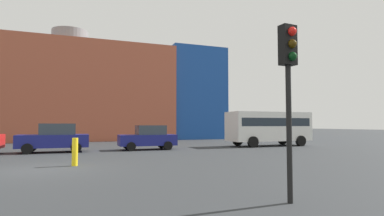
{
  "coord_description": "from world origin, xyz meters",
  "views": [
    {
      "loc": [
        1.21,
        -13.13,
        1.71
      ],
      "look_at": [
        8.21,
        5.6,
        2.8
      ],
      "focal_mm": 28.86,
      "sensor_mm": 36.0,
      "label": 1
    }
  ],
  "objects_px": {
    "white_bus": "(269,126)",
    "bollard_yellow_0": "(75,152)",
    "traffic_light_near_right": "(289,71)",
    "parked_car_2": "(55,138)",
    "parked_car_3": "(148,138)"
  },
  "relations": [
    {
      "from": "white_bus",
      "to": "bollard_yellow_0",
      "type": "bearing_deg",
      "value": 27.0
    },
    {
      "from": "traffic_light_near_right",
      "to": "bollard_yellow_0",
      "type": "xyz_separation_m",
      "value": [
        -4.45,
        8.19,
        -2.32
      ]
    },
    {
      "from": "parked_car_2",
      "to": "bollard_yellow_0",
      "type": "distance_m",
      "value": 7.3
    },
    {
      "from": "parked_car_3",
      "to": "traffic_light_near_right",
      "type": "bearing_deg",
      "value": 89.16
    },
    {
      "from": "white_bus",
      "to": "traffic_light_near_right",
      "type": "distance_m",
      "value": 18.71
    },
    {
      "from": "parked_car_3",
      "to": "parked_car_2",
      "type": "bearing_deg",
      "value": 0.0
    },
    {
      "from": "parked_car_2",
      "to": "bollard_yellow_0",
      "type": "xyz_separation_m",
      "value": [
        1.22,
        -7.2,
        -0.31
      ]
    },
    {
      "from": "parked_car_3",
      "to": "white_bus",
      "type": "relative_size",
      "value": 0.57
    },
    {
      "from": "white_bus",
      "to": "bollard_yellow_0",
      "type": "distance_m",
      "value": 16.45
    },
    {
      "from": "parked_car_2",
      "to": "white_bus",
      "type": "xyz_separation_m",
      "value": [
        15.85,
        0.26,
        0.73
      ]
    },
    {
      "from": "parked_car_3",
      "to": "bollard_yellow_0",
      "type": "height_order",
      "value": "parked_car_3"
    },
    {
      "from": "parked_car_2",
      "to": "traffic_light_near_right",
      "type": "relative_size",
      "value": 1.04
    },
    {
      "from": "parked_car_2",
      "to": "traffic_light_near_right",
      "type": "height_order",
      "value": "traffic_light_near_right"
    },
    {
      "from": "white_bus",
      "to": "bollard_yellow_0",
      "type": "height_order",
      "value": "white_bus"
    },
    {
      "from": "white_bus",
      "to": "parked_car_3",
      "type": "bearing_deg",
      "value": 1.49
    }
  ]
}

